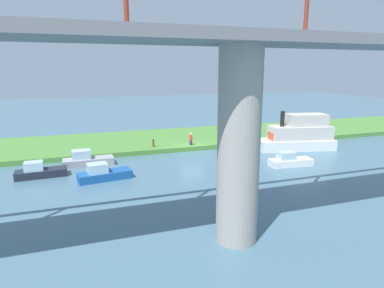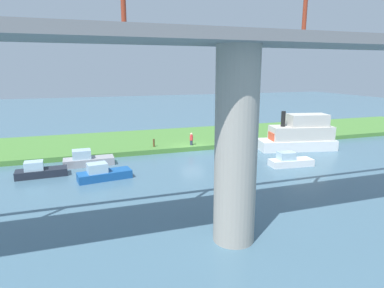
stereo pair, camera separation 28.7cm
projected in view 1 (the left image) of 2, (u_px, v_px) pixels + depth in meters
name	position (u px, v px, depth m)	size (l,w,h in m)	color
ground_plane	(192.00, 151.00, 36.60)	(160.00, 160.00, 0.00)	#476B7F
grassy_bank	(176.00, 139.00, 42.08)	(80.00, 12.00, 0.50)	#4C8438
bridge_pylon	(239.00, 148.00, 16.58)	(2.13, 2.13, 9.91)	#9E998E
bridge_span	(242.00, 33.00, 15.40)	(69.77, 4.30, 3.25)	slate
person_on_bank	(191.00, 139.00, 37.16)	(0.40, 0.40, 1.39)	#2D334C
mooring_post	(153.00, 143.00, 36.43)	(0.20, 0.20, 0.85)	brown
skiff_small	(298.00, 135.00, 37.30)	(8.85, 4.45, 4.32)	white
pontoon_yellow	(103.00, 174.00, 27.08)	(4.41, 2.10, 1.41)	#195199
motorboat_red	(40.00, 171.00, 27.76)	(4.10, 1.63, 1.34)	#1E232D
riverboat_paddlewheel	(290.00, 161.00, 31.04)	(4.16, 1.80, 1.35)	white
houseboat_blue	(87.00, 160.00, 31.04)	(4.56, 1.68, 1.51)	#99999E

